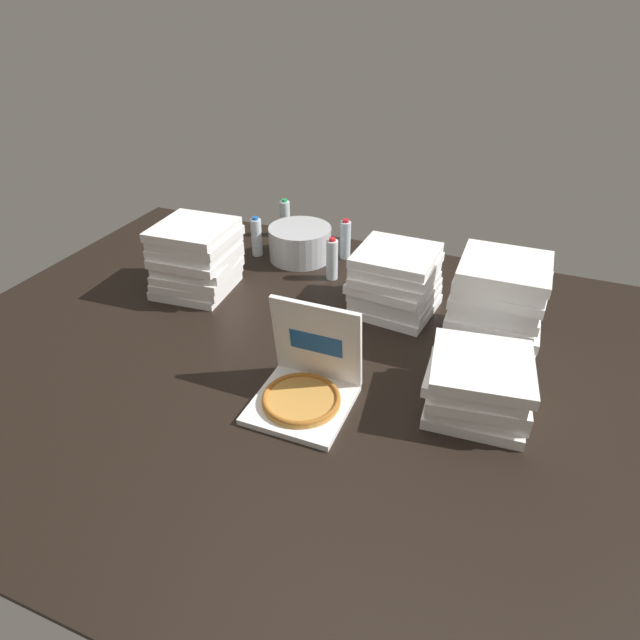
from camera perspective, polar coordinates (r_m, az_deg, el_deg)
name	(u,v)px	position (r m, az deg, el deg)	size (l,w,h in m)	color
ground_plane	(303,361)	(2.22, -1.76, -4.37)	(3.20, 2.40, 0.02)	black
open_pizza_box	(306,384)	(1.98, -1.51, -6.80)	(0.34, 0.35, 0.36)	white
pizza_stack_left_far	(497,303)	(2.34, 18.17, 1.69)	(0.37, 0.36, 0.38)	white
pizza_stack_center_near	(196,258)	(2.70, -12.90, 6.36)	(0.40, 0.40, 0.34)	white
pizza_stack_right_mid	(395,281)	(2.50, 7.96, 4.06)	(0.40, 0.39, 0.29)	white
pizza_stack_left_near	(478,384)	(2.01, 16.32, -6.49)	(0.39, 0.40, 0.21)	white
ice_bucket	(300,243)	(2.99, -2.11, 8.11)	(0.34, 0.34, 0.18)	#B7BABF
water_bottle_0	(345,240)	(2.99, 2.67, 8.45)	(0.06, 0.06, 0.22)	silver
water_bottle_1	(285,218)	(3.27, -3.71, 10.66)	(0.06, 0.06, 0.22)	white
water_bottle_2	(332,259)	(2.76, 1.28, 6.40)	(0.06, 0.06, 0.22)	white
water_bottle_3	(257,237)	(3.04, -6.70, 8.68)	(0.06, 0.06, 0.22)	white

